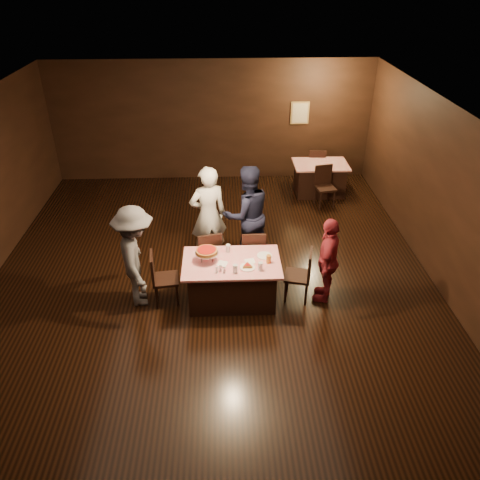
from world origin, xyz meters
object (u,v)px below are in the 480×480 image
at_px(pizza_stand, 207,251).
at_px(diner_grey_knit, 136,257).
at_px(chair_far_left, 208,253).
at_px(diner_white_jacket, 208,215).
at_px(glass_front_right, 260,266).
at_px(chair_back_near, 325,187).
at_px(chair_end_left, 165,278).
at_px(glass_front_left, 235,269).
at_px(main_table, 232,281).
at_px(diner_navy_hoodie, 247,215).
at_px(back_table, 319,178).
at_px(plate_empty, 264,256).
at_px(glass_amber, 269,259).
at_px(chair_back_far, 315,166).
at_px(chair_end_right, 297,275).
at_px(glass_back, 228,248).
at_px(chair_far_right, 253,252).
at_px(diner_red_shirt, 328,260).

bearing_deg(pizza_stand, diner_grey_knit, -179.20).
height_order(chair_far_left, pizza_stand, pizza_stand).
relative_size(diner_white_jacket, pizza_stand, 5.01).
bearing_deg(glass_front_right, chair_back_near, 63.94).
height_order(chair_end_left, glass_front_left, chair_end_left).
height_order(main_table, diner_navy_hoodie, diner_navy_hoodie).
xyz_separation_m(back_table, plate_empty, (-1.71, -4.00, 0.39)).
height_order(chair_far_left, diner_navy_hoodie, diner_navy_hoodie).
bearing_deg(chair_back_near, pizza_stand, -139.50).
distance_m(chair_back_near, diner_navy_hoodie, 2.95).
distance_m(plate_empty, glass_amber, 0.22).
xyz_separation_m(diner_white_jacket, glass_amber, (0.99, -1.34, -0.11)).
bearing_deg(diner_grey_knit, chair_back_near, -61.26).
height_order(chair_back_far, glass_amber, chair_back_far).
bearing_deg(chair_end_right, glass_back, -90.95).
bearing_deg(glass_amber, chair_back_near, 64.63).
distance_m(main_table, chair_far_right, 0.85).
bearing_deg(glass_front_left, main_table, 99.46).
bearing_deg(diner_grey_knit, glass_front_right, -111.32).
height_order(chair_end_left, pizza_stand, pizza_stand).
bearing_deg(chair_far_left, chair_far_right, 166.38).
relative_size(chair_far_left, glass_amber, 6.79).
relative_size(glass_front_left, glass_amber, 1.00).
relative_size(main_table, diner_red_shirt, 1.05).
height_order(chair_far_left, chair_back_near, same).
bearing_deg(chair_back_far, diner_red_shirt, 85.79).
xyz_separation_m(chair_far_left, pizza_stand, (0.00, -0.70, 0.48)).
height_order(chair_end_right, glass_back, chair_end_right).
height_order(chair_back_far, glass_front_left, chair_back_far).
height_order(chair_far_right, glass_amber, chair_far_right).
bearing_deg(chair_far_left, plate_empty, 134.11).
bearing_deg(glass_front_right, glass_back, 132.27).
bearing_deg(chair_back_near, glass_back, -137.71).
xyz_separation_m(diner_navy_hoodie, glass_amber, (0.28, -1.32, -0.12)).
relative_size(diner_navy_hoodie, diner_grey_knit, 1.08).
height_order(back_table, chair_far_left, chair_far_left).
height_order(diner_white_jacket, plate_empty, diner_white_jacket).
xyz_separation_m(diner_navy_hoodie, diner_red_shirt, (1.27, -1.28, -0.19)).
height_order(diner_navy_hoodie, diner_red_shirt, diner_navy_hoodie).
height_order(chair_end_left, diner_grey_knit, diner_grey_knit).
height_order(diner_navy_hoodie, glass_back, diner_navy_hoodie).
relative_size(chair_end_right, glass_back, 6.79).
relative_size(chair_far_left, glass_front_left, 6.79).
xyz_separation_m(diner_grey_knit, plate_empty, (2.09, 0.12, -0.11)).
distance_m(chair_far_left, glass_front_right, 1.36).
bearing_deg(chair_back_near, plate_empty, -128.84).
distance_m(chair_far_right, plate_empty, 0.69).
distance_m(chair_end_right, diner_grey_knit, 2.67).
bearing_deg(glass_back, glass_front_right, -47.73).
relative_size(chair_end_right, plate_empty, 3.80).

